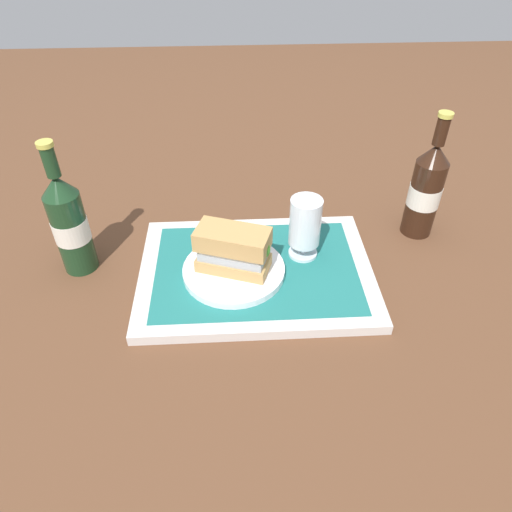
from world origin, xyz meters
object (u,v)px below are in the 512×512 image
object	(u,v)px
sandwich	(235,250)
plate	(234,270)
beer_glass	(305,225)
second_bottle	(69,223)
beer_bottle	(426,189)

from	to	relation	value
sandwich	plate	bearing A→B (deg)	180.00
sandwich	beer_glass	distance (m)	0.14
beer_glass	second_bottle	xyz separation A→B (m)	(-0.43, 0.01, 0.01)
beer_bottle	second_bottle	xyz separation A→B (m)	(-0.69, -0.08, 0.00)
plate	sandwich	distance (m)	0.05
plate	beer_bottle	size ratio (longest dim) A/B	0.71
sandwich	beer_bottle	world-z (taller)	beer_bottle
sandwich	second_bottle	distance (m)	0.31
beer_bottle	second_bottle	world-z (taller)	same
plate	second_bottle	xyz separation A→B (m)	(-0.30, 0.06, 0.08)
plate	second_bottle	world-z (taller)	second_bottle
plate	second_bottle	bearing A→B (deg)	168.46
sandwich	beer_bottle	size ratio (longest dim) A/B	0.54
beer_glass	beer_bottle	xyz separation A→B (m)	(0.26, 0.09, 0.01)
sandwich	beer_glass	xyz separation A→B (m)	(0.13, 0.05, 0.01)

